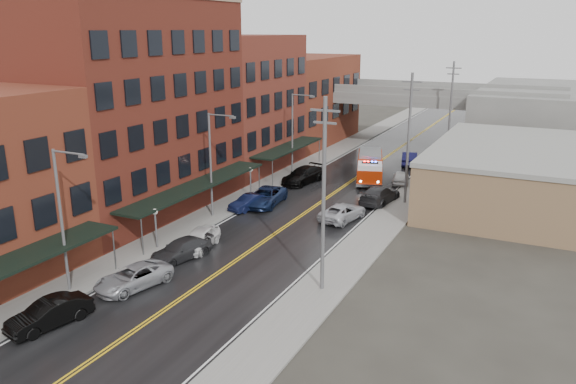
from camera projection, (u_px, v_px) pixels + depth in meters
The scene contains 33 objects.
road at pixel (312, 208), 50.89m from camera, with size 11.00×160.00×0.02m, color black.
sidewalk_left at pixel (243, 197), 53.94m from camera, with size 3.00×160.00×0.15m, color slate.
sidewalk_right at pixel (391, 219), 47.81m from camera, with size 3.00×160.00×0.15m, color slate.
curb_left at pixel (258, 199), 53.25m from camera, with size 0.30×160.00×0.15m, color gray.
curb_right at pixel (372, 216), 48.50m from camera, with size 0.30×160.00×0.15m, color gray.
brick_building_b at pixel (138, 110), 47.93m from camera, with size 9.00×20.00×18.00m, color #582317.
brick_building_c at pixel (243, 104), 63.45m from camera, with size 9.00×15.00×15.00m, color maroon.
brick_building_far at pixel (306, 100), 78.98m from camera, with size 9.00×20.00×12.00m, color maroon.
tan_building at pixel (513, 176), 52.10m from camera, with size 14.00×22.00×5.00m, color #8E714C.
right_far_block at pixel (550, 117), 76.74m from camera, with size 18.00×30.00×8.00m, color slate.
awning_1 at pixel (198, 185), 47.17m from camera, with size 2.60×18.00×3.09m.
awning_2 at pixel (289, 148), 62.27m from camera, with size 2.60×13.00×3.09m.
globe_lamp_1 at pixel (155, 219), 40.86m from camera, with size 0.44×0.44×3.12m.
globe_lamp_2 at pixel (250, 176), 52.94m from camera, with size 0.44×0.44×3.12m.
street_lamp_0 at pixel (63, 213), 33.21m from camera, with size 2.64×0.22×9.00m.
street_lamp_1 at pixel (213, 159), 47.02m from camera, with size 2.64×0.22×9.00m.
street_lamp_2 at pixel (294, 129), 60.83m from camera, with size 2.64×0.22×9.00m.
utility_pole_0 at pixel (324, 193), 33.16m from camera, with size 1.80×0.24×12.00m.
utility_pole_1 at pixel (409, 137), 50.42m from camera, with size 1.80×0.24×12.00m.
utility_pole_2 at pixel (450, 109), 67.69m from camera, with size 1.80×0.24×12.00m.
overpass at pixel (406, 102), 76.84m from camera, with size 40.00×10.00×7.50m.
fire_truck at pixel (370, 166), 59.71m from camera, with size 5.04×8.44×2.94m.
parked_car_left_1 at pixel (49, 314), 30.51m from camera, with size 1.60×4.57×1.51m, color black.
parked_car_left_2 at pixel (133, 277), 35.12m from camera, with size 2.32×5.02×1.40m, color #98999F.
parked_car_left_3 at pixel (181, 250), 39.51m from camera, with size 1.95×4.81×1.39m, color #2B2B2E.
parked_car_left_4 at pixel (199, 239), 41.35m from camera, with size 1.82×4.53×1.54m, color white.
parked_car_left_5 at pixel (249, 202), 50.39m from camera, with size 1.41×4.06×1.34m, color black.
parked_car_left_6 at pixel (265, 197), 51.66m from camera, with size 2.63×5.71×1.59m, color #111F42.
parked_car_left_7 at pixel (303, 175), 59.00m from camera, with size 2.35×5.78×1.68m, color black.
parked_car_right_0 at pixel (343, 212), 47.63m from camera, with size 2.33×5.06×1.41m, color #AFB1B7.
parked_car_right_1 at pixel (380, 195), 52.19m from camera, with size 2.27×5.59×1.62m, color #29292C.
parked_car_right_2 at pixel (401, 177), 58.79m from camera, with size 1.64×4.07×1.39m, color silver.
parked_car_right_3 at pixel (410, 158), 66.88m from camera, with size 1.73×4.96×1.63m, color #0E0E33.
Camera 1 is at (19.23, -14.53, 15.65)m, focal length 35.00 mm.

